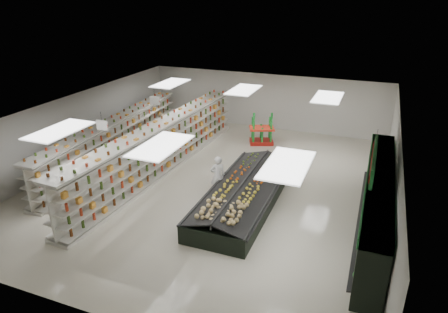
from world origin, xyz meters
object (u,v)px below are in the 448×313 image
at_px(gondola_center, 162,149).
at_px(shopper_background, 164,131).
at_px(soda_endcap, 262,130).
at_px(shopper_main, 218,176).
at_px(produce_island, 244,193).
at_px(gondola_left, 115,141).

height_order(gondola_center, shopper_background, gondola_center).
bearing_deg(soda_endcap, shopper_main, -90.03).
xyz_separation_m(gondola_center, shopper_main, (3.22, -1.29, -0.20)).
height_order(produce_island, shopper_background, shopper_background).
height_order(gondola_left, shopper_main, gondola_left).
height_order(gondola_left, gondola_center, gondola_center).
relative_size(gondola_center, produce_island, 1.95).
distance_m(gondola_center, soda_endcap, 5.85).
bearing_deg(gondola_center, soda_endcap, 59.20).
bearing_deg(shopper_background, gondola_center, -132.61).
distance_m(gondola_left, shopper_main, 6.25).
relative_size(gondola_center, shopper_main, 7.84).
xyz_separation_m(gondola_left, produce_island, (7.24, -1.95, -0.45)).
distance_m(gondola_left, gondola_center, 2.84).
xyz_separation_m(gondola_left, shopper_background, (1.51, 2.04, 0.04)).
height_order(gondola_left, soda_endcap, gondola_left).
distance_m(produce_island, shopper_main, 1.31).
bearing_deg(gondola_center, produce_island, -16.89).
bearing_deg(soda_endcap, gondola_center, -123.44).
distance_m(shopper_main, shopper_background, 5.84).
relative_size(soda_endcap, shopper_main, 0.98).
bearing_deg(soda_endcap, shopper_background, -151.47).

